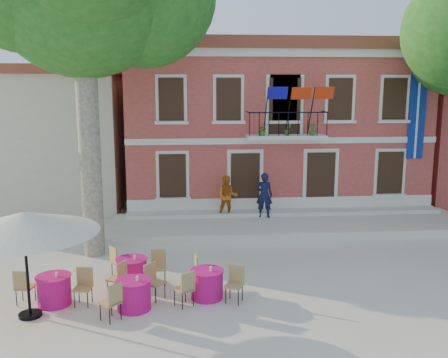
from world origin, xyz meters
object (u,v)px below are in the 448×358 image
cafe_table_2 (54,289)px  cafe_table_3 (132,270)px  cafe_table_0 (134,293)px  patio_umbrella (23,223)px  pedestrian_orange (227,197)px  pedestrian_navy (264,195)px  cafe_table_1 (207,283)px

cafe_table_2 → cafe_table_3: bearing=31.7°
cafe_table_2 → cafe_table_0: bearing=-12.2°
patio_umbrella → cafe_table_0: size_ratio=2.05×
pedestrian_orange → cafe_table_2: bearing=-121.1°
cafe_table_0 → cafe_table_2: same height
pedestrian_navy → cafe_table_0: (-4.49, -7.53, -0.79)m
patio_umbrella → cafe_table_2: bearing=56.5°
patio_umbrella → cafe_table_1: size_ratio=1.88×
cafe_table_3 → cafe_table_2: bearing=-148.3°
pedestrian_orange → cafe_table_2: (-5.06, -7.16, -0.73)m
patio_umbrella → cafe_table_1: 4.80m
pedestrian_orange → cafe_table_3: size_ratio=0.91×
pedestrian_navy → pedestrian_orange: pedestrian_navy is taller
cafe_table_1 → cafe_table_2: (-3.91, -0.08, -0.01)m
patio_umbrella → pedestrian_orange: (5.49, 7.80, -1.19)m
pedestrian_navy → cafe_table_2: size_ratio=0.93×
patio_umbrella → cafe_table_2: 2.07m
patio_umbrella → cafe_table_1: (4.34, 0.72, -1.91)m
pedestrian_navy → cafe_table_0: 8.80m
cafe_table_3 → pedestrian_navy: bearing=51.7°
cafe_table_0 → cafe_table_1: bearing=15.8°
cafe_table_0 → pedestrian_navy: bearing=59.2°
cafe_table_1 → cafe_table_2: 3.91m
pedestrian_orange → cafe_table_2: pedestrian_orange is taller
cafe_table_1 → cafe_table_3: same height
cafe_table_0 → cafe_table_2: (-2.06, 0.45, 0.00)m
patio_umbrella → cafe_table_3: patio_umbrella is taller
cafe_table_2 → cafe_table_3: 2.17m
pedestrian_navy → cafe_table_2: pedestrian_navy is taller
pedestrian_orange → cafe_table_0: size_ratio=1.00×
pedestrian_navy → cafe_table_1: bearing=85.0°
pedestrian_navy → patio_umbrella: bearing=63.5°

